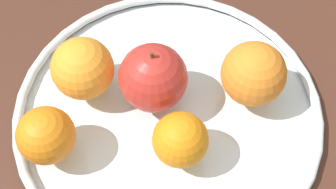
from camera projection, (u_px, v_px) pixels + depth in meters
The scene contains 7 objects.
ground_plane at pixel (168, 122), 61.71cm from camera, with size 161.10×161.10×4.00cm, color #46261B.
fruit_bowl at pixel (168, 111), 59.22cm from camera, with size 38.70×38.70×1.80cm.
apple at pixel (153, 78), 55.76cm from camera, with size 8.35×8.35×9.15cm.
orange_back_left at pixel (180, 140), 52.54cm from camera, with size 6.44×6.44×6.44cm, color orange.
orange_back_right at pixel (83, 68), 56.85cm from camera, with size 7.73×7.73×7.73cm, color orange.
orange_center at pixel (46, 136), 52.67cm from camera, with size 6.70×6.70×6.70cm, color orange.
orange_front_right at pixel (253, 74), 56.30cm from camera, with size 7.95×7.95×7.95cm, color orange.
Camera 1 is at (-13.50, -26.04, 52.41)cm, focal length 50.31 mm.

